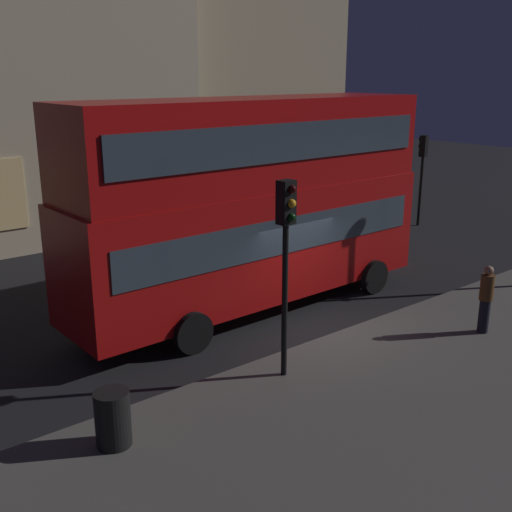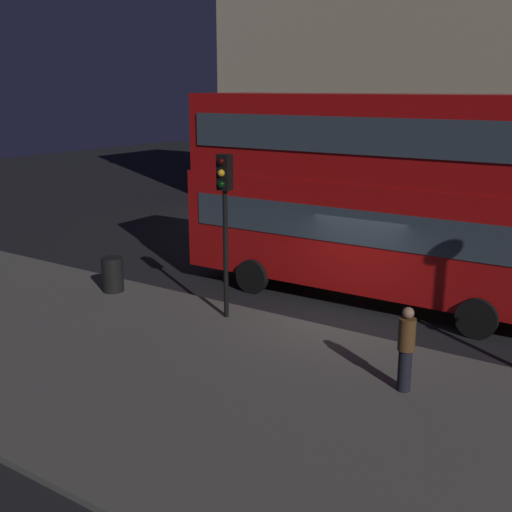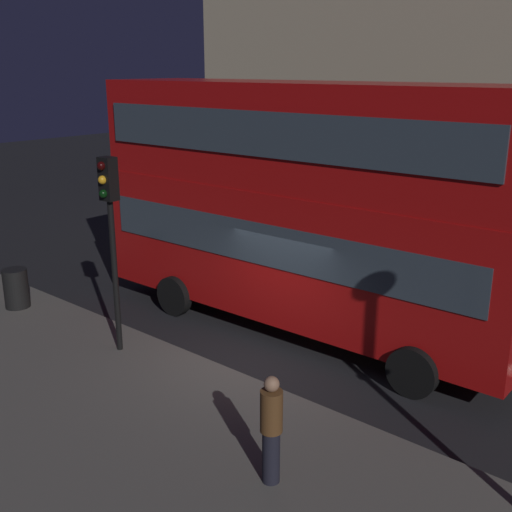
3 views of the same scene
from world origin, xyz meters
name	(u,v)px [view 2 (image 2 of 3)]	position (x,y,z in m)	size (l,w,h in m)	color
ground_plane	(341,323)	(0.00, 0.00, 0.00)	(80.00, 80.00, 0.00)	black
sidewalk_slab	(234,391)	(0.00, -4.54, 0.06)	(44.00, 7.86, 0.12)	#4C4944
building_with_clock	(414,34)	(-4.14, 14.73, 7.94)	(16.05, 7.70, 15.88)	tan
double_decker_bus	(366,188)	(-0.43, 2.13, 3.07)	(10.35, 2.98, 5.52)	#9E0C0C
traffic_light_near_kerb	(225,202)	(-2.45, -1.48, 3.03)	(0.34, 0.37, 4.05)	black
pedestrian	(406,348)	(2.73, -2.80, 0.98)	(0.32, 0.32, 1.66)	black
litter_bin	(113,274)	(-6.32, -1.59, 0.61)	(0.60, 0.60, 0.97)	black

